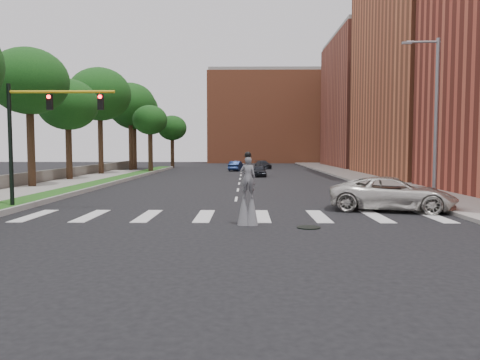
% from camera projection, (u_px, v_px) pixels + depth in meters
% --- Properties ---
extents(ground_plane, '(160.00, 160.00, 0.00)m').
position_uv_depth(ground_plane, '(232.00, 220.00, 20.04)').
color(ground_plane, black).
rests_on(ground_plane, ground).
extents(grass_median, '(2.00, 60.00, 0.25)m').
position_uv_depth(grass_median, '(105.00, 182.00, 40.13)').
color(grass_median, '#1C4F16').
rests_on(grass_median, ground).
extents(median_curb, '(0.20, 60.00, 0.28)m').
position_uv_depth(median_curb, '(118.00, 182.00, 40.12)').
color(median_curb, gray).
rests_on(median_curb, ground).
extents(sidewalk_left, '(4.00, 60.00, 0.18)m').
position_uv_depth(sidewalk_left, '(13.00, 194.00, 30.20)').
color(sidewalk_left, gray).
rests_on(sidewalk_left, ground).
extents(sidewalk_right, '(5.00, 90.00, 0.18)m').
position_uv_depth(sidewalk_right, '(370.00, 179.00, 44.81)').
color(sidewalk_right, gray).
rests_on(sidewalk_right, ground).
extents(stone_wall, '(0.50, 56.00, 1.10)m').
position_uv_depth(stone_wall, '(51.00, 176.00, 42.17)').
color(stone_wall, '#5A554D').
rests_on(stone_wall, ground).
extents(manhole, '(0.90, 0.90, 0.04)m').
position_uv_depth(manhole, '(308.00, 227.00, 18.01)').
color(manhole, black).
rests_on(manhole, ground).
extents(building_mid, '(16.00, 22.00, 24.00)m').
position_uv_depth(building_mid, '(451.00, 62.00, 48.85)').
color(building_mid, '#B25A38').
rests_on(building_mid, ground).
extents(building_far, '(16.00, 22.00, 20.00)m').
position_uv_depth(building_far, '(383.00, 103.00, 72.93)').
color(building_far, '#964837').
rests_on(building_far, ground).
extents(building_backdrop, '(26.00, 14.00, 18.00)m').
position_uv_depth(building_backdrop, '(272.00, 119.00, 97.14)').
color(building_backdrop, '#B25A38').
rests_on(building_backdrop, ground).
extents(streetlight, '(2.05, 0.20, 9.00)m').
position_uv_depth(streetlight, '(434.00, 114.00, 25.55)').
color(streetlight, slate).
rests_on(streetlight, ground).
extents(traffic_signal, '(5.30, 0.23, 6.20)m').
position_uv_depth(traffic_signal, '(34.00, 126.00, 22.87)').
color(traffic_signal, black).
rests_on(traffic_signal, ground).
extents(stilt_performer, '(0.84, 0.55, 2.93)m').
position_uv_depth(stilt_performer, '(248.00, 197.00, 18.60)').
color(stilt_performer, '#2F1E13').
rests_on(stilt_performer, ground).
extents(suv_crossing, '(6.49, 4.25, 1.66)m').
position_uv_depth(suv_crossing, '(392.00, 194.00, 22.88)').
color(suv_crossing, beige).
rests_on(suv_crossing, ground).
extents(car_near, '(1.54, 3.62, 1.22)m').
position_uv_depth(car_near, '(259.00, 171.00, 49.65)').
color(car_near, black).
rests_on(car_near, ground).
extents(car_mid, '(2.05, 4.12, 1.30)m').
position_uv_depth(car_mid, '(236.00, 166.00, 61.65)').
color(car_mid, navy).
rests_on(car_mid, ground).
extents(car_far, '(2.64, 4.40, 1.19)m').
position_uv_depth(car_far, '(263.00, 165.00, 67.68)').
color(car_far, black).
rests_on(car_far, ground).
extents(tree_2, '(5.83, 5.83, 10.51)m').
position_uv_depth(tree_2, '(29.00, 82.00, 34.83)').
color(tree_2, '#2F1E13').
rests_on(tree_2, ground).
extents(tree_3, '(5.50, 5.50, 9.37)m').
position_uv_depth(tree_3, '(68.00, 105.00, 42.81)').
color(tree_3, '#2F1E13').
rests_on(tree_3, ground).
extents(tree_4, '(6.89, 6.89, 11.92)m').
position_uv_depth(tree_4, '(100.00, 95.00, 51.82)').
color(tree_4, '#2F1E13').
rests_on(tree_4, ground).
extents(tree_5, '(6.84, 6.84, 11.90)m').
position_uv_depth(tree_5, '(130.00, 105.00, 63.87)').
color(tree_5, '#2F1E13').
rests_on(tree_5, ground).
extents(tree_6, '(4.17, 4.17, 8.18)m').
position_uv_depth(tree_6, '(150.00, 121.00, 56.24)').
color(tree_6, '#2F1E13').
rests_on(tree_6, ground).
extents(tree_7, '(4.46, 4.46, 7.97)m').
position_uv_depth(tree_7, '(172.00, 128.00, 71.49)').
color(tree_7, '#2F1E13').
rests_on(tree_7, ground).
extents(tree_8, '(6.74, 6.74, 11.38)m').
position_uv_depth(tree_8, '(134.00, 109.00, 65.92)').
color(tree_8, '#2F1E13').
rests_on(tree_8, ground).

